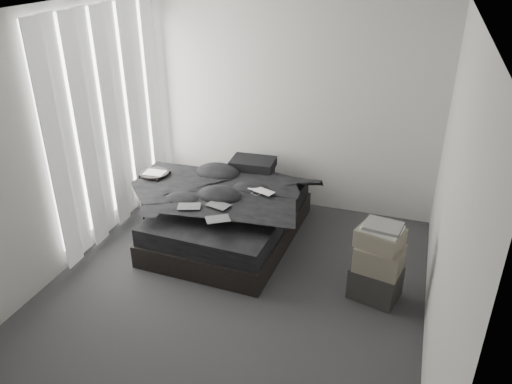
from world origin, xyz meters
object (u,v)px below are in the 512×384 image
(side_stand, at_px, (157,196))
(bed, at_px, (229,227))
(laptop, at_px, (259,187))
(box_lower, at_px, (375,282))

(side_stand, bearing_deg, bed, -6.48)
(laptop, distance_m, box_lower, 1.59)
(bed, xyz_separation_m, box_lower, (1.72, -0.57, 0.04))
(box_lower, bearing_deg, side_stand, 165.83)
(side_stand, bearing_deg, laptop, -3.44)
(bed, xyz_separation_m, laptop, (0.35, 0.03, 0.56))
(bed, distance_m, side_stand, 1.01)
(bed, xyz_separation_m, side_stand, (-0.98, 0.11, 0.18))
(side_stand, distance_m, box_lower, 2.79)
(bed, relative_size, box_lower, 4.24)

